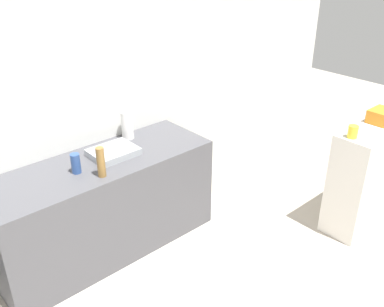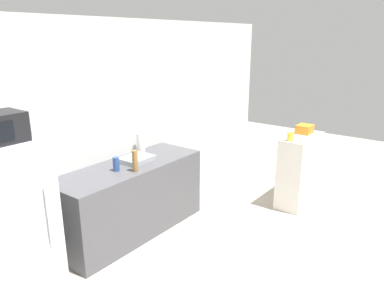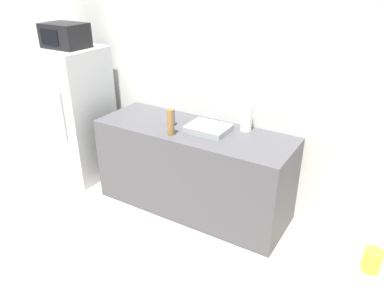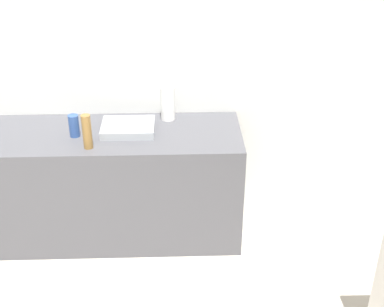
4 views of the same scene
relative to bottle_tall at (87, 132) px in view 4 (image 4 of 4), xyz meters
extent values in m
cube|color=silver|center=(-0.32, 0.60, 0.28)|extent=(8.00, 0.06, 2.60)
cube|color=#4C4C51|center=(0.11, 0.22, -0.57)|extent=(1.99, 0.69, 0.90)
cube|color=#9EA3A8|center=(0.26, 0.25, -0.10)|extent=(0.39, 0.31, 0.06)
cylinder|color=olive|center=(0.00, 0.00, 0.00)|extent=(0.07, 0.07, 0.25)
cylinder|color=#2D4C8C|center=(-0.12, 0.19, -0.04)|extent=(0.08, 0.08, 0.17)
cylinder|color=white|center=(0.56, 0.46, 0.01)|extent=(0.11, 0.11, 0.27)
camera|label=1|loc=(-1.42, -2.67, 1.58)|focal=40.00mm
camera|label=2|loc=(-2.84, -2.97, 1.37)|focal=35.00mm
camera|label=3|loc=(1.85, -2.65, 1.28)|focal=35.00mm
camera|label=4|loc=(0.61, -3.33, 1.65)|focal=50.00mm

